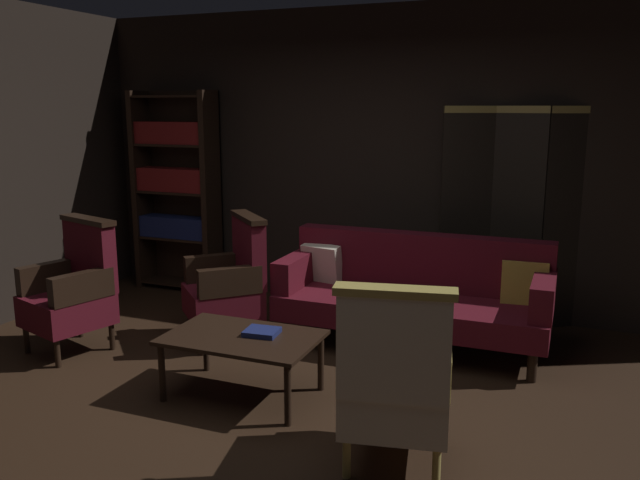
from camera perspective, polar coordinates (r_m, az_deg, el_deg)
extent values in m
plane|color=black|center=(4.29, -4.09, -14.62)|extent=(10.00, 10.00, 0.00)
cube|color=black|center=(6.16, 5.73, 7.03)|extent=(7.20, 0.10, 2.80)
cube|color=black|center=(5.85, 12.69, 2.10)|extent=(0.43, 0.23, 1.90)
cube|color=tan|center=(5.77, 13.11, 11.15)|extent=(0.43, 0.24, 0.06)
cube|color=black|center=(5.84, 16.92, 1.87)|extent=(0.45, 0.14, 1.90)
cube|color=tan|center=(5.76, 17.47, 10.92)|extent=(0.46, 0.15, 0.06)
cube|color=black|center=(5.89, 21.04, 1.67)|extent=(0.41, 0.26, 1.90)
cube|color=tan|center=(5.81, 21.72, 10.63)|extent=(0.41, 0.27, 0.06)
cube|color=black|center=(7.11, -15.35, 4.27)|extent=(0.06, 0.32, 2.05)
cube|color=black|center=(6.65, -9.53, 4.02)|extent=(0.06, 0.32, 2.05)
cube|color=black|center=(6.99, -11.85, 4.31)|extent=(0.90, 0.02, 2.05)
cube|color=black|center=(7.06, -12.19, -3.63)|extent=(0.86, 0.30, 0.02)
cube|color=black|center=(6.95, -12.36, 0.21)|extent=(0.86, 0.30, 0.02)
cube|color=navy|center=(6.91, -12.49, 1.14)|extent=(0.78, 0.22, 0.21)
cube|color=black|center=(6.87, -12.53, 4.15)|extent=(0.86, 0.30, 0.02)
cube|color=maroon|center=(6.84, -12.68, 5.20)|extent=(0.78, 0.22, 0.23)
cube|color=black|center=(6.83, -12.72, 8.17)|extent=(0.86, 0.30, 0.02)
cube|color=maroon|center=(6.80, -12.86, 9.19)|extent=(0.78, 0.22, 0.22)
cube|color=black|center=(6.82, -12.90, 12.22)|extent=(0.86, 0.30, 0.02)
cylinder|color=black|center=(5.28, -3.06, -8.11)|extent=(0.07, 0.07, 0.22)
cylinder|color=black|center=(4.85, 18.17, -10.56)|extent=(0.07, 0.07, 0.22)
cylinder|color=black|center=(5.80, -0.57, -6.25)|extent=(0.07, 0.07, 0.22)
cylinder|color=black|center=(5.41, 18.61, -8.23)|extent=(0.07, 0.07, 0.22)
cube|color=#4C0F19|center=(5.18, 7.97, -6.14)|extent=(2.10, 0.76, 0.20)
cube|color=#4C0F19|center=(5.38, 8.86, -1.83)|extent=(2.10, 0.18, 0.46)
cube|color=#4C0F19|center=(5.42, -2.08, -2.69)|extent=(0.16, 0.68, 0.26)
cube|color=#4C0F19|center=(4.99, 19.07, -4.63)|extent=(0.16, 0.68, 0.26)
cube|color=beige|center=(5.54, 0.18, -2.16)|extent=(0.36, 0.22, 0.35)
cube|color=#B79338|center=(5.18, 17.55, -3.69)|extent=(0.35, 0.17, 0.35)
cylinder|color=black|center=(4.42, -13.74, -11.27)|extent=(0.04, 0.04, 0.39)
cylinder|color=black|center=(4.00, -2.86, -13.47)|extent=(0.04, 0.04, 0.39)
cylinder|color=black|center=(4.84, -10.02, -9.06)|extent=(0.04, 0.04, 0.39)
cylinder|color=black|center=(4.46, 0.07, -10.73)|extent=(0.04, 0.04, 0.39)
cube|color=black|center=(4.33, -6.87, -8.52)|extent=(1.00, 0.64, 0.03)
cylinder|color=tan|center=(3.92, 10.31, -15.63)|extent=(0.04, 0.04, 0.22)
cylinder|color=tan|center=(3.95, 3.38, -15.26)|extent=(0.04, 0.04, 0.22)
cylinder|color=tan|center=(3.52, 10.22, -19.05)|extent=(0.04, 0.04, 0.22)
cylinder|color=tan|center=(3.55, 2.36, -18.60)|extent=(0.04, 0.04, 0.22)
cube|color=beige|center=(3.62, 6.66, -13.89)|extent=(0.66, 0.66, 0.24)
cube|color=beige|center=(3.26, 6.52, -9.43)|extent=(0.57, 0.22, 0.54)
cube|color=tan|center=(3.16, 6.64, -4.53)|extent=(0.61, 0.24, 0.04)
cube|color=tan|center=(3.52, 10.71, -10.69)|extent=(0.18, 0.51, 0.22)
cube|color=tan|center=(3.55, 2.82, -10.30)|extent=(0.18, 0.51, 0.22)
cylinder|color=black|center=(5.61, -24.43, -7.96)|extent=(0.04, 0.04, 0.22)
cylinder|color=black|center=(5.22, -22.12, -9.22)|extent=(0.04, 0.04, 0.22)
cylinder|color=black|center=(5.81, -20.37, -6.96)|extent=(0.04, 0.04, 0.22)
cylinder|color=black|center=(5.44, -17.86, -8.07)|extent=(0.04, 0.04, 0.22)
cube|color=#4C0F19|center=(5.44, -21.38, -5.75)|extent=(0.70, 0.70, 0.24)
cube|color=#4C0F19|center=(5.46, -19.59, -1.33)|extent=(0.57, 0.28, 0.54)
cube|color=black|center=(5.40, -19.80, 1.66)|extent=(0.61, 0.30, 0.04)
cube|color=black|center=(5.59, -22.78, -2.97)|extent=(0.24, 0.50, 0.22)
cube|color=black|center=(5.18, -20.24, -3.89)|extent=(0.24, 0.50, 0.22)
cylinder|color=black|center=(5.58, -11.39, -7.22)|extent=(0.04, 0.04, 0.22)
cylinder|color=black|center=(5.15, -10.32, -8.79)|extent=(0.04, 0.04, 0.22)
cylinder|color=black|center=(5.68, -6.82, -6.72)|extent=(0.04, 0.04, 0.22)
cylinder|color=black|center=(5.26, -5.39, -8.20)|extent=(0.04, 0.04, 0.22)
cube|color=#4C0F19|center=(5.34, -8.56, -5.38)|extent=(0.79, 0.79, 0.24)
cube|color=#4C0F19|center=(5.30, -6.28, -1.09)|extent=(0.48, 0.48, 0.54)
cube|color=black|center=(5.24, -6.35, 2.00)|extent=(0.51, 0.52, 0.04)
cube|color=black|center=(5.50, -9.26, -2.40)|extent=(0.42, 0.42, 0.22)
cube|color=black|center=(5.05, -7.94, -3.64)|extent=(0.42, 0.42, 0.22)
cube|color=navy|center=(4.33, -5.15, -8.07)|extent=(0.23, 0.20, 0.03)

